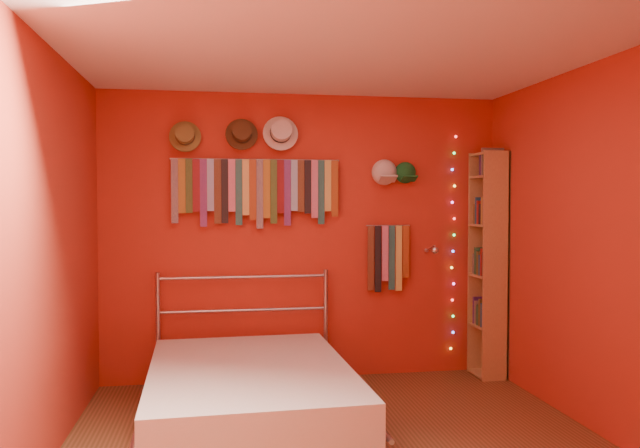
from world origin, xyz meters
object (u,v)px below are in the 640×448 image
bookshelf (492,263)px  bed (250,393)px  reading_lamp (434,250)px  tie_rack (256,188)px

bookshelf → bed: (-2.20, -0.89, -0.79)m
reading_lamp → tie_rack: bearing=174.6°
tie_rack → bed: (-0.11, -1.05, -1.46)m
reading_lamp → bookshelf: (0.54, -0.01, -0.12)m
bookshelf → reading_lamp: bearing=179.2°
tie_rack → reading_lamp: (1.54, -0.15, -0.54)m
bookshelf → bed: bearing=-157.9°
tie_rack → reading_lamp: bearing=-5.4°
tie_rack → bed: 1.80m
reading_lamp → bed: size_ratio=0.13×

